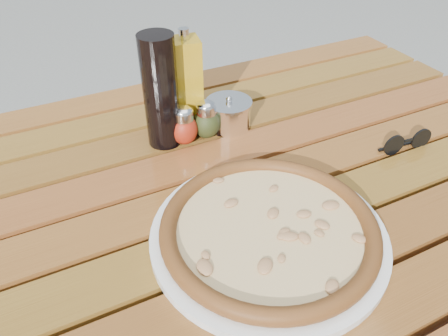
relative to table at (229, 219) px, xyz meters
name	(u,v)px	position (x,y,z in m)	size (l,w,h in m)	color
table	(229,219)	(0.00, 0.00, 0.00)	(1.40, 0.90, 0.75)	#3B1F0D
plate	(268,235)	(0.00, -0.13, 0.08)	(0.36, 0.36, 0.01)	white
pizza	(269,228)	(0.00, -0.13, 0.10)	(0.41, 0.41, 0.03)	#FFEDB6
pepper_shaker	(184,126)	(-0.02, 0.17, 0.11)	(0.06, 0.06, 0.08)	#A92813
oregano_shaker	(206,120)	(0.03, 0.17, 0.11)	(0.06, 0.06, 0.08)	#343B17
dark_bottle	(161,92)	(-0.05, 0.19, 0.19)	(0.07, 0.07, 0.22)	black
soda_can	(161,96)	(-0.03, 0.26, 0.13)	(0.08, 0.08, 0.12)	silver
olive_oil_cruet	(187,85)	(0.02, 0.22, 0.17)	(0.06, 0.06, 0.21)	#AD8112
parmesan_tin	(229,113)	(0.09, 0.18, 0.11)	(0.12, 0.12, 0.07)	white
sunglasses	(406,142)	(0.36, -0.05, 0.09)	(0.11, 0.03, 0.04)	black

